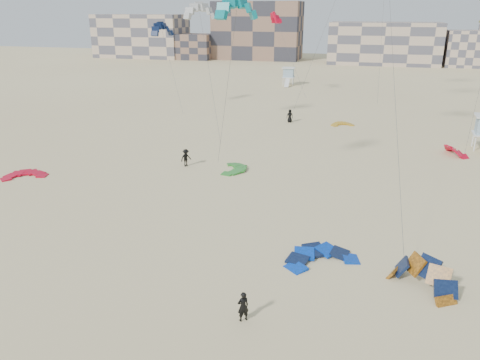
# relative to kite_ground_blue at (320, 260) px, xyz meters

# --- Properties ---
(ground) EXTENTS (320.00, 320.00, 0.00)m
(ground) POSITION_rel_kite_ground_blue_xyz_m (-5.00, -5.20, 0.00)
(ground) COLOR beige
(ground) RESTS_ON ground
(kite_ground_blue) EXTENTS (6.38, 6.46, 1.74)m
(kite_ground_blue) POSITION_rel_kite_ground_blue_xyz_m (0.00, 0.00, 0.00)
(kite_ground_blue) COLOR #013BEF
(kite_ground_blue) RESTS_ON ground
(kite_ground_orange) EXTENTS (6.11, 6.09, 4.25)m
(kite_ground_orange) POSITION_rel_kite_ground_blue_xyz_m (6.07, -1.66, 0.00)
(kite_ground_orange) COLOR orange
(kite_ground_orange) RESTS_ON ground
(kite_ground_red) EXTENTS (5.41, 5.47, 0.99)m
(kite_ground_red) POSITION_rel_kite_ground_blue_xyz_m (-30.02, 8.75, 0.00)
(kite_ground_red) COLOR red
(kite_ground_red) RESTS_ON ground
(kite_ground_green) EXTENTS (4.25, 4.04, 0.85)m
(kite_ground_green) POSITION_rel_kite_ground_blue_xyz_m (-10.67, 16.25, 0.00)
(kite_ground_green) COLOR green
(kite_ground_green) RESTS_ON ground
(kite_ground_red_far) EXTENTS (4.39, 4.30, 3.15)m
(kite_ground_red_far) POSITION_rel_kite_ground_blue_xyz_m (12.14, 28.04, 0.00)
(kite_ground_red_far) COLOR red
(kite_ground_red_far) RESTS_ON ground
(kite_ground_yellow) EXTENTS (3.95, 4.05, 1.05)m
(kite_ground_yellow) POSITION_rel_kite_ground_blue_xyz_m (-1.19, 39.30, 0.00)
(kite_ground_yellow) COLOR gold
(kite_ground_yellow) RESTS_ON ground
(kitesurfer_main) EXTENTS (0.75, 0.71, 1.73)m
(kitesurfer_main) POSITION_rel_kite_ground_blue_xyz_m (-3.27, -7.46, 0.86)
(kitesurfer_main) COLOR black
(kitesurfer_main) RESTS_ON ground
(kitesurfer_c) EXTENTS (1.27, 1.37, 1.85)m
(kitesurfer_c) POSITION_rel_kite_ground_blue_xyz_m (-15.81, 16.06, 0.93)
(kitesurfer_c) COLOR black
(kitesurfer_c) RESTS_ON ground
(kitesurfer_e) EXTENTS (0.99, 0.72, 1.89)m
(kitesurfer_e) POSITION_rel_kite_ground_blue_xyz_m (-8.77, 39.17, 0.94)
(kitesurfer_e) COLOR black
(kitesurfer_e) RESTS_ON ground
(kite_fly_teal_a) EXTENTS (5.88, 7.38, 15.88)m
(kite_fly_teal_a) POSITION_rel_kite_ground_blue_xyz_m (-8.69, 10.57, 15.48)
(kite_fly_teal_a) COLOR #0C8A88
(kite_fly_teal_a) RESTS_ON ground
(kite_fly_grey) EXTENTS (8.59, 12.94, 15.62)m
(kite_fly_grey) POSITION_rel_kite_ground_blue_xyz_m (-19.68, 32.10, 15.15)
(kite_fly_grey) COLOR silver
(kite_fly_grey) RESTS_ON ground
(kite_fly_navy) EXTENTS (8.07, 8.70, 13.03)m
(kite_fly_navy) POSITION_rel_kite_ground_blue_xyz_m (-29.80, 42.54, 12.47)
(kite_fly_navy) COLOR #112047
(kite_fly_navy) RESTS_ON ground
(kite_fly_red) EXTENTS (9.34, 7.55, 14.60)m
(kite_fly_red) POSITION_rel_kite_ground_blue_xyz_m (-15.14, 58.77, 13.99)
(kite_fly_red) COLOR red
(kite_fly_red) RESTS_ON ground
(lifeguard_tower_far) EXTENTS (2.82, 5.24, 3.79)m
(lifeguard_tower_far) POSITION_rel_kite_ground_blue_xyz_m (-15.12, 74.42, 1.88)
(lifeguard_tower_far) COLOR white
(lifeguard_tower_far) RESTS_ON ground
(condo_west_a) EXTENTS (30.00, 15.00, 14.00)m
(condo_west_a) POSITION_rel_kite_ground_blue_xyz_m (-75.00, 124.80, 7.00)
(condo_west_a) COLOR #C9AD93
(condo_west_a) RESTS_ON ground
(condo_west_b) EXTENTS (28.00, 14.00, 18.00)m
(condo_west_b) POSITION_rel_kite_ground_blue_xyz_m (-35.00, 128.80, 9.00)
(condo_west_b) COLOR #876451
(condo_west_b) RESTS_ON ground
(condo_mid) EXTENTS (32.00, 16.00, 12.00)m
(condo_mid) POSITION_rel_kite_ground_blue_xyz_m (5.00, 124.80, 6.00)
(condo_mid) COLOR #C9AD93
(condo_mid) RESTS_ON ground
(condo_fill_left) EXTENTS (12.00, 10.00, 8.00)m
(condo_fill_left) POSITION_rel_kite_ground_blue_xyz_m (-55.00, 122.80, 4.00)
(condo_fill_left) COLOR #876451
(condo_fill_left) RESTS_ON ground
(condo_fill_right) EXTENTS (10.00, 10.00, 10.00)m
(condo_fill_right) POSITION_rel_kite_ground_blue_xyz_m (27.00, 122.80, 5.00)
(condo_fill_right) COLOR #C9AD93
(condo_fill_right) RESTS_ON ground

